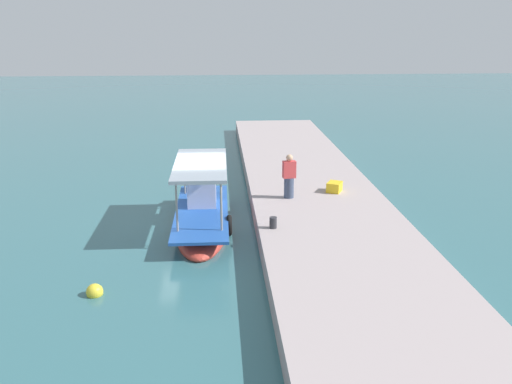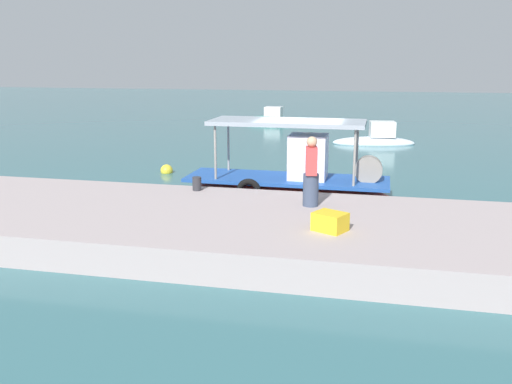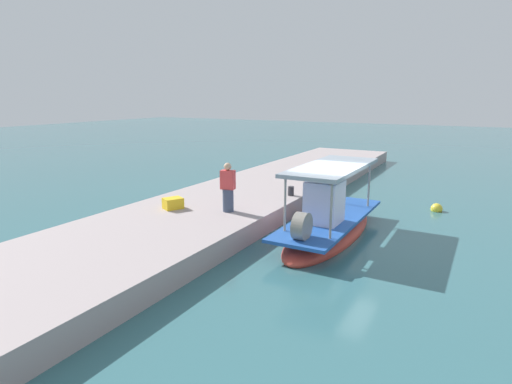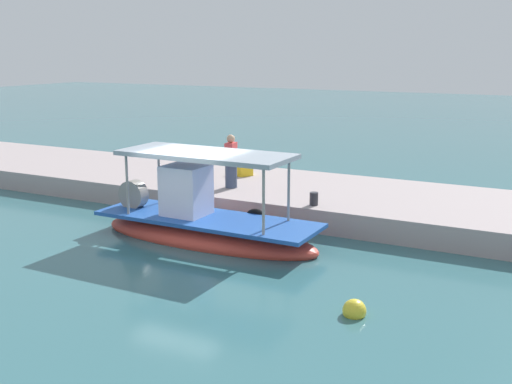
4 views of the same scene
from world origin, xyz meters
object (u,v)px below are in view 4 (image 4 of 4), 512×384
(cargo_crate, at_px, (242,170))
(marker_buoy, at_px, (354,311))
(main_fishing_boat, at_px, (204,224))
(fisherman_near_bollard, at_px, (231,164))
(mooring_bollard, at_px, (314,199))

(cargo_crate, xyz_separation_m, marker_buoy, (-6.76, 7.94, -0.78))
(main_fishing_boat, relative_size, fisherman_near_bollard, 3.78)
(main_fishing_boat, bearing_deg, fisherman_near_bollard, -72.59)
(fisherman_near_bollard, xyz_separation_m, cargo_crate, (0.64, -1.89, -0.57))
(mooring_bollard, xyz_separation_m, cargo_crate, (3.82, -2.81, 0.01))
(fisherman_near_bollard, distance_m, cargo_crate, 2.07)
(fisherman_near_bollard, xyz_separation_m, mooring_bollard, (-3.18, 0.92, -0.58))
(fisherman_near_bollard, relative_size, cargo_crate, 2.67)
(fisherman_near_bollard, height_order, marker_buoy, fisherman_near_bollard)
(main_fishing_boat, height_order, mooring_bollard, main_fishing_boat)
(mooring_bollard, distance_m, cargo_crate, 4.74)
(mooring_bollard, relative_size, marker_buoy, 0.80)
(main_fishing_boat, xyz_separation_m, cargo_crate, (1.66, -5.15, 0.44))
(mooring_bollard, bearing_deg, marker_buoy, 119.83)
(fisherman_near_bollard, bearing_deg, mooring_bollard, 163.88)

